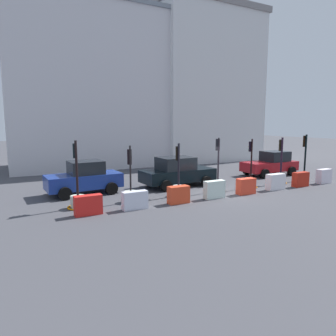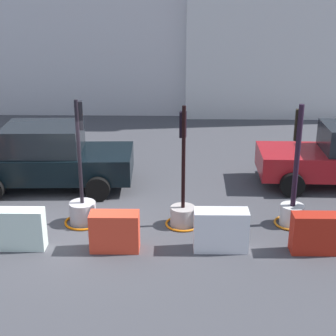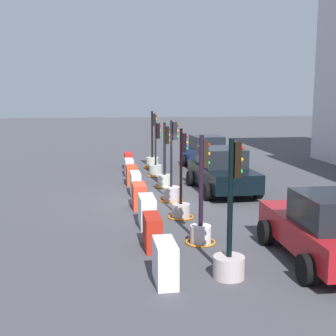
{
  "view_description": "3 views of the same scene",
  "coord_description": "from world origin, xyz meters",
  "px_view_note": "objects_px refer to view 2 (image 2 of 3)",
  "views": [
    {
      "loc": [
        -10.32,
        -13.45,
        3.8
      ],
      "look_at": [
        -2.83,
        0.76,
        1.45
      ],
      "focal_mm": 33.18,
      "sensor_mm": 36.0,
      "label": 1
    },
    {
      "loc": [
        2.35,
        -10.64,
        5.42
      ],
      "look_at": [
        2.1,
        0.62,
        1.3
      ],
      "focal_mm": 54.62,
      "sensor_mm": 36.0,
      "label": 2
    },
    {
      "loc": [
        16.46,
        -2.16,
        3.95
      ],
      "look_at": [
        1.18,
        0.03,
        1.42
      ],
      "focal_mm": 48.7,
      "sensor_mm": 36.0,
      "label": 3
    }
  ],
  "objects_px": {
    "construction_barrier_3": "(18,229)",
    "construction_barrier_5": "(221,230)",
    "traffic_light_4": "(183,207)",
    "car_black_sedan": "(49,157)",
    "construction_barrier_6": "(317,233)",
    "traffic_light_5": "(293,202)",
    "traffic_light_3": "(82,203)",
    "construction_barrier_4": "(115,232)"
  },
  "relations": [
    {
      "from": "traffic_light_3",
      "to": "construction_barrier_3",
      "type": "bearing_deg",
      "value": -132.35
    },
    {
      "from": "traffic_light_3",
      "to": "traffic_light_5",
      "type": "xyz_separation_m",
      "value": [
        4.94,
        0.04,
        0.06
      ]
    },
    {
      "from": "traffic_light_4",
      "to": "construction_barrier_6",
      "type": "relative_size",
      "value": 2.69
    },
    {
      "from": "traffic_light_5",
      "to": "car_black_sedan",
      "type": "xyz_separation_m",
      "value": [
        -6.26,
        2.23,
        0.3
      ]
    },
    {
      "from": "construction_barrier_5",
      "to": "car_black_sedan",
      "type": "bearing_deg",
      "value": 142.08
    },
    {
      "from": "traffic_light_4",
      "to": "construction_barrier_5",
      "type": "relative_size",
      "value": 2.49
    },
    {
      "from": "traffic_light_3",
      "to": "traffic_light_5",
      "type": "relative_size",
      "value": 1.03
    },
    {
      "from": "construction_barrier_4",
      "to": "construction_barrier_6",
      "type": "distance_m",
      "value": 4.26
    },
    {
      "from": "traffic_light_5",
      "to": "construction_barrier_6",
      "type": "relative_size",
      "value": 2.71
    },
    {
      "from": "traffic_light_5",
      "to": "construction_barrier_4",
      "type": "height_order",
      "value": "traffic_light_5"
    },
    {
      "from": "traffic_light_4",
      "to": "construction_barrier_4",
      "type": "relative_size",
      "value": 2.75
    },
    {
      "from": "construction_barrier_4",
      "to": "traffic_light_5",
      "type": "bearing_deg",
      "value": 18.22
    },
    {
      "from": "construction_barrier_3",
      "to": "car_black_sedan",
      "type": "relative_size",
      "value": 0.25
    },
    {
      "from": "construction_barrier_5",
      "to": "car_black_sedan",
      "type": "distance_m",
      "value": 5.7
    },
    {
      "from": "traffic_light_3",
      "to": "construction_barrier_3",
      "type": "distance_m",
      "value": 1.7
    },
    {
      "from": "construction_barrier_3",
      "to": "construction_barrier_5",
      "type": "height_order",
      "value": "construction_barrier_5"
    },
    {
      "from": "traffic_light_3",
      "to": "car_black_sedan",
      "type": "xyz_separation_m",
      "value": [
        -1.31,
        2.27,
        0.36
      ]
    },
    {
      "from": "traffic_light_4",
      "to": "construction_barrier_4",
      "type": "bearing_deg",
      "value": -139.7
    },
    {
      "from": "traffic_light_3",
      "to": "traffic_light_5",
      "type": "distance_m",
      "value": 4.94
    },
    {
      "from": "traffic_light_3",
      "to": "construction_barrier_5",
      "type": "distance_m",
      "value": 3.4
    },
    {
      "from": "traffic_light_3",
      "to": "construction_barrier_5",
      "type": "bearing_deg",
      "value": -21.07
    },
    {
      "from": "traffic_light_4",
      "to": "construction_barrier_3",
      "type": "relative_size",
      "value": 2.55
    },
    {
      "from": "car_black_sedan",
      "to": "construction_barrier_6",
      "type": "bearing_deg",
      "value": -28.71
    },
    {
      "from": "traffic_light_3",
      "to": "construction_barrier_6",
      "type": "bearing_deg",
      "value": -13.92
    },
    {
      "from": "traffic_light_4",
      "to": "construction_barrier_4",
      "type": "distance_m",
      "value": 1.91
    },
    {
      "from": "construction_barrier_3",
      "to": "construction_barrier_5",
      "type": "relative_size",
      "value": 0.98
    },
    {
      "from": "construction_barrier_3",
      "to": "traffic_light_4",
      "type": "bearing_deg",
      "value": 18.99
    },
    {
      "from": "construction_barrier_6",
      "to": "traffic_light_5",
      "type": "bearing_deg",
      "value": 100.05
    },
    {
      "from": "construction_barrier_5",
      "to": "construction_barrier_3",
      "type": "bearing_deg",
      "value": -179.49
    },
    {
      "from": "traffic_light_4",
      "to": "construction_barrier_3",
      "type": "xyz_separation_m",
      "value": [
        -3.52,
        -1.21,
        0.01
      ]
    },
    {
      "from": "traffic_light_3",
      "to": "car_black_sedan",
      "type": "bearing_deg",
      "value": 120.05
    },
    {
      "from": "traffic_light_4",
      "to": "construction_barrier_6",
      "type": "bearing_deg",
      "value": -23.72
    },
    {
      "from": "traffic_light_5",
      "to": "construction_barrier_3",
      "type": "xyz_separation_m",
      "value": [
        -6.09,
        -1.3,
        -0.11
      ]
    },
    {
      "from": "car_black_sedan",
      "to": "traffic_light_4",
      "type": "bearing_deg",
      "value": -32.22
    },
    {
      "from": "construction_barrier_6",
      "to": "traffic_light_3",
      "type": "bearing_deg",
      "value": 166.08
    },
    {
      "from": "traffic_light_3",
      "to": "traffic_light_5",
      "type": "bearing_deg",
      "value": 0.51
    },
    {
      "from": "construction_barrier_3",
      "to": "construction_barrier_5",
      "type": "bearing_deg",
      "value": 0.51
    },
    {
      "from": "construction_barrier_4",
      "to": "construction_barrier_5",
      "type": "xyz_separation_m",
      "value": [
        2.25,
        0.06,
        0.03
      ]
    },
    {
      "from": "traffic_light_5",
      "to": "traffic_light_3",
      "type": "bearing_deg",
      "value": -179.49
    },
    {
      "from": "construction_barrier_4",
      "to": "construction_barrier_3",
      "type": "bearing_deg",
      "value": 179.38
    },
    {
      "from": "construction_barrier_4",
      "to": "construction_barrier_5",
      "type": "distance_m",
      "value": 2.25
    },
    {
      "from": "traffic_light_5",
      "to": "construction_barrier_5",
      "type": "height_order",
      "value": "traffic_light_5"
    }
  ]
}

